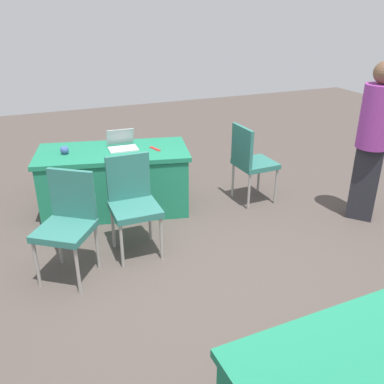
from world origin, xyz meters
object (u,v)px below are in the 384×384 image
(chair_aisle, at_px, (251,159))
(yarn_ball, at_px, (64,150))
(chair_tucked_left, at_px, (133,199))
(chair_tucked_right, at_px, (68,219))
(scissors_red, at_px, (155,149))
(table_foreground, at_px, (115,180))
(person_attendee_browsing, at_px, (373,136))
(laptop_silver, at_px, (122,145))

(chair_aisle, distance_m, yarn_ball, 2.13)
(chair_tucked_left, xyz_separation_m, chair_aisle, (-1.58, -0.56, 0.00))
(chair_tucked_right, xyz_separation_m, scissors_red, (-1.11, -1.00, 0.19))
(chair_tucked_right, relative_size, chair_aisle, 1.00)
(table_foreground, xyz_separation_m, yarn_ball, (0.51, -0.08, 0.41))
(table_foreground, xyz_separation_m, chair_tucked_right, (0.65, 1.14, 0.18))
(yarn_ball, bearing_deg, scissors_red, 167.51)
(yarn_ball, bearing_deg, person_attendee_browsing, 156.36)
(chair_aisle, xyz_separation_m, scissors_red, (1.10, -0.27, 0.18))
(chair_tucked_right, bearing_deg, scissors_red, -102.77)
(chair_tucked_right, relative_size, scissors_red, 5.32)
(laptop_silver, bearing_deg, chair_tucked_right, 58.79)
(table_foreground, distance_m, chair_aisle, 1.62)
(chair_tucked_right, height_order, yarn_ball, chair_tucked_right)
(chair_tucked_left, distance_m, laptop_silver, 1.02)
(chair_tucked_left, relative_size, yarn_ball, 10.50)
(table_foreground, xyz_separation_m, laptop_silver, (-0.12, -0.03, 0.40))
(table_foreground, bearing_deg, chair_tucked_left, 88.35)
(table_foreground, bearing_deg, laptop_silver, -167.41)
(chair_tucked_right, height_order, chair_aisle, chair_aisle)
(chair_tucked_left, xyz_separation_m, scissors_red, (-0.49, -0.82, 0.18))
(chair_tucked_right, height_order, person_attendee_browsing, person_attendee_browsing)
(table_foreground, height_order, chair_tucked_right, chair_tucked_right)
(chair_tucked_left, distance_m, chair_tucked_right, 0.65)
(chair_tucked_right, distance_m, person_attendee_browsing, 3.21)
(chair_tucked_right, xyz_separation_m, chair_aisle, (-2.21, -0.73, 0.00))
(table_foreground, relative_size, person_attendee_browsing, 1.05)
(chair_tucked_left, bearing_deg, yarn_ball, -64.86)
(chair_aisle, xyz_separation_m, yarn_ball, (2.07, -0.48, 0.22))
(person_attendee_browsing, xyz_separation_m, scissors_red, (2.07, -1.12, -0.23))
(table_foreground, height_order, laptop_silver, laptop_silver)
(table_foreground, height_order, person_attendee_browsing, person_attendee_browsing)
(table_foreground, bearing_deg, chair_tucked_right, 60.24)
(table_foreground, xyz_separation_m, person_attendee_browsing, (-2.53, 1.25, 0.60))
(chair_aisle, bearing_deg, yarn_ball, -105.69)
(chair_aisle, distance_m, laptop_silver, 1.51)
(chair_tucked_left, bearing_deg, chair_tucked_right, 16.09)
(scissors_red, bearing_deg, laptop_silver, -132.32)
(table_foreground, bearing_deg, person_attendee_browsing, 153.66)
(chair_aisle, bearing_deg, table_foreground, -107.14)
(chair_aisle, relative_size, scissors_red, 5.34)
(laptop_silver, distance_m, yarn_ball, 0.63)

